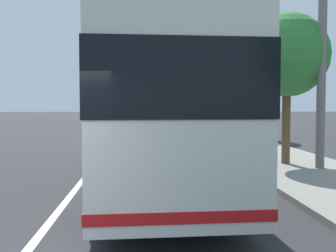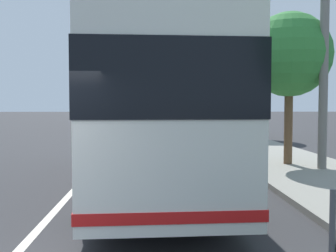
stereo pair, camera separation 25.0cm
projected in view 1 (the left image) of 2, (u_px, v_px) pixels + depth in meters
The scene contains 10 objects.
sidewalk_curb at pixel (283, 161), 14.61m from camera, with size 110.00×3.60×0.14m, color gray.
lane_divider_line at pixel (95, 165), 14.21m from camera, with size 110.00×0.16×0.01m, color silver.
coach_bus at pixel (153, 108), 10.58m from camera, with size 10.70×3.08×3.53m.
car_ahead_same_lane at pixel (107, 118), 42.45m from camera, with size 4.01×1.82×1.45m.
car_side_street at pixel (108, 116), 47.77m from camera, with size 4.32×1.98×1.56m.
car_behind_bus at pixel (100, 120), 35.74m from camera, with size 4.12×2.09×1.46m.
car_far_distant at pixel (117, 114), 55.37m from camera, with size 4.55×2.09×1.48m.
roadside_tree_mid_block at pixel (287, 56), 13.48m from camera, with size 2.72×2.72×5.04m.
roadside_tree_far_block at pixel (232, 63), 25.54m from camera, with size 4.06×4.06×6.64m.
utility_pole at pixel (322, 69), 12.53m from camera, with size 0.26×0.26×6.30m, color slate.
Camera 1 is at (-4.25, -1.64, 2.08)m, focal length 44.50 mm.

